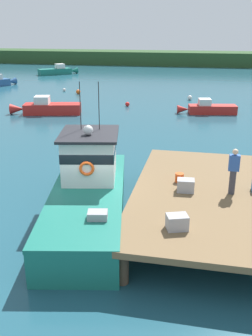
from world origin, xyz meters
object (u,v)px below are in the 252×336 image
deckhand_by_the_boat (233,170)px  moored_boat_near_channel (47,108)px  crate_stack_near_edge (186,185)px  bait_bucket (179,178)px  mooring_buoy_channel_marker (190,98)px  mooring_buoy_spare_mooring (127,104)px  crate_single_by_cleat (177,222)px  moored_boat_off_the_point (58,71)px  mooring_buoy_outer (64,90)px  mooring_buoy_inshore (78,92)px  main_fishing_boat (89,189)px  moored_boat_outer_mooring (208,108)px

deckhand_by_the_boat → moored_boat_near_channel: 21.30m
crate_stack_near_edge → bait_bucket: crate_stack_near_edge is taller
mooring_buoy_channel_marker → mooring_buoy_spare_mooring: (-5.32, -4.31, -0.03)m
crate_single_by_cleat → mooring_buoy_spare_mooring: 24.43m
deckhand_by_the_boat → moored_boat_off_the_point: bearing=118.4°
crate_single_by_cleat → mooring_buoy_outer: bearing=115.9°
crate_single_by_cleat → moored_boat_off_the_point: (-21.42, 45.54, -0.89)m
mooring_buoy_spare_mooring → mooring_buoy_inshore: 8.48m
bait_bucket → crate_stack_near_edge: bearing=-71.5°
moored_boat_off_the_point → mooring_buoy_spare_mooring: bearing=-55.4°
mooring_buoy_outer → mooring_buoy_inshore: size_ratio=0.71×
deckhand_by_the_boat → moored_boat_off_the_point: deckhand_by_the_boat is taller
mooring_buoy_spare_mooring → mooring_buoy_outer: size_ratio=1.17×
moored_boat_near_channel → mooring_buoy_channel_marker: bearing=38.2°
main_fishing_boat → crate_single_by_cleat: bearing=-38.0°
mooring_buoy_inshore → crate_single_by_cleat: bearing=-66.4°
main_fishing_boat → moored_boat_outer_mooring: size_ratio=2.04×
moored_boat_near_channel → moored_boat_off_the_point: bearing=109.6°
moored_boat_outer_mooring → moored_boat_near_channel: moored_boat_near_channel is taller
bait_bucket → deckhand_by_the_boat: size_ratio=0.21×
crate_stack_near_edge → mooring_buoy_inshore: (-12.79, 26.32, -1.19)m
bait_bucket → mooring_buoy_channel_marker: 24.32m
crate_stack_near_edge → mooring_buoy_spare_mooring: 21.79m
bait_bucket → moored_boat_outer_mooring: (1.03, 18.32, -0.95)m
crate_single_by_cleat → deckhand_by_the_boat: (1.66, 2.91, 0.64)m
main_fishing_boat → moored_boat_outer_mooring: (4.30, 19.22, -0.59)m
moored_boat_near_channel → deckhand_by_the_boat: bearing=-49.9°
crate_single_by_cleat → bait_bucket: crate_single_by_cleat is taller
main_fishing_boat → moored_boat_off_the_point: bearing=112.7°
mooring_buoy_outer → mooring_buoy_inshore: 2.55m
moored_boat_outer_mooring → mooring_buoy_channel_marker: (-1.77, 5.96, -0.19)m
moored_boat_off_the_point → mooring_buoy_outer: moored_boat_off_the_point is taller
mooring_buoy_spare_mooring → mooring_buoy_outer: mooring_buoy_spare_mooring is taller
crate_stack_near_edge → mooring_buoy_inshore: size_ratio=1.25×
main_fishing_boat → crate_stack_near_edge: main_fishing_boat is taller
deckhand_by_the_boat → crate_single_by_cleat: bearing=-119.8°
moored_boat_off_the_point → mooring_buoy_spare_mooring: (15.15, -21.97, -0.33)m
moored_boat_outer_mooring → mooring_buoy_outer: (-15.65, 8.60, -0.25)m
main_fishing_boat → moored_boat_near_channel: (-8.55, 16.45, -0.51)m
mooring_buoy_inshore → moored_boat_near_channel: bearing=-86.0°
deckhand_by_the_boat → mooring_buoy_inshore: bearing=118.8°
bait_bucket → moored_boat_off_the_point: size_ratio=0.06×
main_fishing_boat → mooring_buoy_outer: size_ratio=29.51×
main_fishing_boat → moored_boat_near_channel: 18.55m
crate_stack_near_edge → moored_boat_outer_mooring: size_ratio=0.12×
mooring_buoy_channel_marker → bait_bucket: bearing=-88.2°
deckhand_by_the_boat → mooring_buoy_channel_marker: (-2.61, 24.98, -1.83)m
main_fishing_boat → crate_stack_near_edge: (3.55, 0.07, 0.42)m
deckhand_by_the_boat → moored_boat_off_the_point: size_ratio=0.31×
crate_stack_near_edge → bait_bucket: 0.89m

